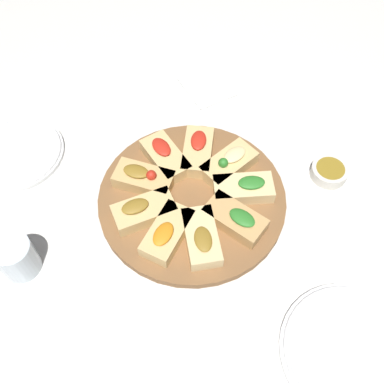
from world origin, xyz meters
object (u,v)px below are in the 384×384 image
(plate_left, at_px, (352,352))
(dipping_bowl, at_px, (329,171))
(water_glass, at_px, (17,257))
(napkin_stack, at_px, (207,86))
(plate_right, at_px, (16,152))
(serving_board, at_px, (192,198))

(plate_left, relative_size, dipping_bowl, 3.13)
(water_glass, height_order, napkin_stack, water_glass)
(plate_right, bearing_deg, napkin_stack, -89.32)
(serving_board, distance_m, water_glass, 0.37)
(plate_right, bearing_deg, water_glass, 168.75)
(plate_left, xyz_separation_m, dipping_bowl, (0.34, -0.19, 0.01))
(water_glass, relative_size, napkin_stack, 0.65)
(napkin_stack, height_order, dipping_bowl, dipping_bowl)
(plate_left, distance_m, dipping_bowl, 0.39)
(serving_board, distance_m, napkin_stack, 0.35)
(water_glass, bearing_deg, plate_left, -130.82)
(napkin_stack, xyz_separation_m, dipping_bowl, (-0.37, -0.12, 0.01))
(water_glass, relative_size, dipping_bowl, 1.03)
(dipping_bowl, bearing_deg, plate_left, 150.78)
(water_glass, xyz_separation_m, dipping_bowl, (-0.08, -0.67, -0.03))
(plate_right, height_order, dipping_bowl, dipping_bowl)
(serving_board, relative_size, plate_left, 1.58)
(serving_board, xyz_separation_m, plate_right, (0.29, 0.31, -0.00))
(serving_board, xyz_separation_m, dipping_bowl, (-0.07, -0.30, 0.01))
(napkin_stack, bearing_deg, plate_left, 174.28)
(plate_left, relative_size, water_glass, 3.05)
(serving_board, xyz_separation_m, water_glass, (0.01, 0.36, 0.03))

